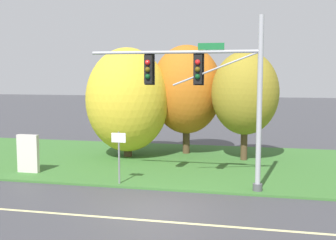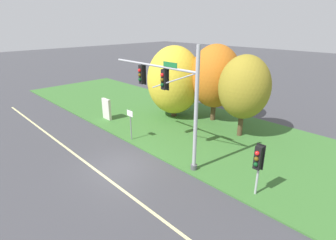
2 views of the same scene
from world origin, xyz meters
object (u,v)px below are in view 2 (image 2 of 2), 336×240
route_sign_post (130,121)px  tree_behind_signpost (244,87)px  pedestrian_signal_near_kerb (258,160)px  info_kiosk (107,109)px  tree_nearest_road (174,80)px  tree_left_of_mast (215,77)px  traffic_signal_mast (171,92)px

route_sign_post → tree_behind_signpost: (5.25, 6.59, 2.33)m
pedestrian_signal_near_kerb → info_kiosk: pedestrian_signal_near_kerb is taller
tree_nearest_road → tree_left_of_mast: 3.71m
traffic_signal_mast → tree_behind_signpost: 6.58m
traffic_signal_mast → pedestrian_signal_near_kerb: size_ratio=2.63×
pedestrian_signal_near_kerb → tree_left_of_mast: bearing=137.7°
tree_behind_signpost → info_kiosk: bearing=-152.2°
route_sign_post → tree_nearest_road: size_ratio=0.36×
info_kiosk → pedestrian_signal_near_kerb: bearing=-2.6°
traffic_signal_mast → tree_nearest_road: (-5.66, 6.02, -1.03)m
traffic_signal_mast → route_sign_post: traffic_signal_mast is taller
traffic_signal_mast → tree_behind_signpost: traffic_signal_mast is taller
tree_left_of_mast → info_kiosk: bearing=-135.1°
tree_left_of_mast → info_kiosk: (-6.82, -6.79, -3.01)m
tree_left_of_mast → tree_behind_signpost: size_ratio=1.07×
route_sign_post → info_kiosk: (-5.16, 1.10, -0.56)m
pedestrian_signal_near_kerb → route_sign_post: bearing=-177.5°
traffic_signal_mast → info_kiosk: traffic_signal_mast is taller
info_kiosk → tree_nearest_road: bearing=54.7°
traffic_signal_mast → tree_nearest_road: traffic_signal_mast is taller
tree_left_of_mast → route_sign_post: bearing=-101.9°
traffic_signal_mast → tree_left_of_mast: traffic_signal_mast is taller
route_sign_post → tree_behind_signpost: size_ratio=0.38×
traffic_signal_mast → info_kiosk: size_ratio=3.94×
tree_nearest_road → route_sign_post: bearing=-75.6°
traffic_signal_mast → pedestrian_signal_near_kerb: 6.27m
tree_nearest_road → tree_left_of_mast: (3.24, 1.73, 0.57)m
route_sign_post → tree_left_of_mast: tree_left_of_mast is taller
route_sign_post → tree_behind_signpost: tree_behind_signpost is taller
traffic_signal_mast → route_sign_post: bearing=-178.0°
route_sign_post → info_kiosk: bearing=167.9°
pedestrian_signal_near_kerb → tree_left_of_mast: (-8.22, 7.47, 1.92)m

